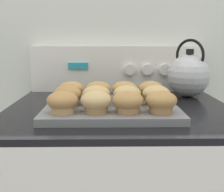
{
  "coord_description": "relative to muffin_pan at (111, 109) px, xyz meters",
  "views": [
    {
      "loc": [
        -0.04,
        -0.58,
        1.1
      ],
      "look_at": [
        -0.03,
        0.26,
        0.93
      ],
      "focal_mm": 45.0,
      "sensor_mm": 36.0,
      "label": 1
    }
  ],
  "objects": [
    {
      "name": "tea_kettle",
      "position": [
        0.3,
        0.24,
        0.07
      ],
      "size": [
        0.17,
        0.18,
        0.22
      ],
      "color": "silver",
      "rests_on": "stove_range"
    },
    {
      "name": "muffin_pan",
      "position": [
        0.0,
        0.0,
        0.0
      ],
      "size": [
        0.4,
        0.31,
        0.02
      ],
      "color": "slate",
      "rests_on": "stove_range"
    },
    {
      "name": "muffin_r1_c3",
      "position": [
        0.14,
        0.0,
        0.04
      ],
      "size": [
        0.09,
        0.09,
        0.06
      ],
      "color": "tan",
      "rests_on": "muffin_pan"
    },
    {
      "name": "muffin_r0_c0",
      "position": [
        -0.13,
        -0.09,
        0.04
      ],
      "size": [
        0.09,
        0.09,
        0.06
      ],
      "color": "tan",
      "rests_on": "muffin_pan"
    },
    {
      "name": "muffin_r2_c3",
      "position": [
        0.13,
        0.09,
        0.04
      ],
      "size": [
        0.09,
        0.09,
        0.06
      ],
      "color": "tan",
      "rests_on": "muffin_pan"
    },
    {
      "name": "wall_back",
      "position": [
        0.03,
        0.42,
        0.3
      ],
      "size": [
        8.0,
        0.05,
        2.4
      ],
      "color": "silver",
      "rests_on": "ground_plane"
    },
    {
      "name": "muffin_r1_c0",
      "position": [
        -0.13,
        -0.0,
        0.04
      ],
      "size": [
        0.09,
        0.09,
        0.06
      ],
      "color": "tan",
      "rests_on": "muffin_pan"
    },
    {
      "name": "muffin_r1_c2",
      "position": [
        0.05,
        0.0,
        0.04
      ],
      "size": [
        0.09,
        0.09,
        0.06
      ],
      "color": "tan",
      "rests_on": "muffin_pan"
    },
    {
      "name": "control_panel",
      "position": [
        0.03,
        0.37,
        0.09
      ],
      "size": [
        0.72,
        0.07,
        0.19
      ],
      "color": "white",
      "rests_on": "stove_range"
    },
    {
      "name": "muffin_r2_c2",
      "position": [
        0.05,
        0.09,
        0.04
      ],
      "size": [
        0.09,
        0.09,
        0.06
      ],
      "color": "#A37A4C",
      "rests_on": "muffin_pan"
    },
    {
      "name": "muffin_r0_c1",
      "position": [
        -0.04,
        -0.09,
        0.04
      ],
      "size": [
        0.09,
        0.09,
        0.06
      ],
      "color": "#A37A4C",
      "rests_on": "muffin_pan"
    },
    {
      "name": "muffin_r0_c2",
      "position": [
        0.04,
        -0.09,
        0.04
      ],
      "size": [
        0.09,
        0.09,
        0.06
      ],
      "color": "#A37A4C",
      "rests_on": "muffin_pan"
    },
    {
      "name": "muffin_r0_c3",
      "position": [
        0.13,
        -0.09,
        0.04
      ],
      "size": [
        0.09,
        0.09,
        0.06
      ],
      "color": "#A37A4C",
      "rests_on": "muffin_pan"
    },
    {
      "name": "muffin_r2_c0",
      "position": [
        -0.13,
        0.09,
        0.04
      ],
      "size": [
        0.09,
        0.09,
        0.06
      ],
      "color": "#A37A4C",
      "rests_on": "muffin_pan"
    },
    {
      "name": "muffin_r2_c1",
      "position": [
        -0.04,
        0.09,
        0.04
      ],
      "size": [
        0.09,
        0.09,
        0.06
      ],
      "color": "tan",
      "rests_on": "muffin_pan"
    },
    {
      "name": "muffin_r1_c1",
      "position": [
        -0.05,
        0.0,
        0.04
      ],
      "size": [
        0.09,
        0.09,
        0.06
      ],
      "color": "tan",
      "rests_on": "muffin_pan"
    }
  ]
}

